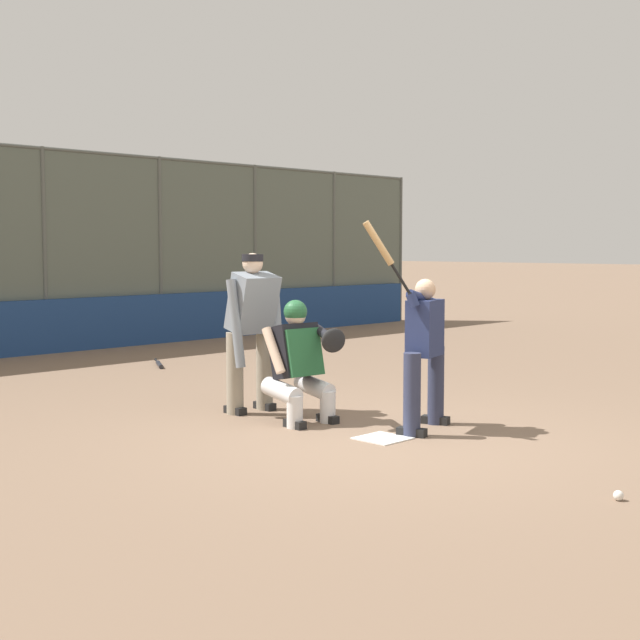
# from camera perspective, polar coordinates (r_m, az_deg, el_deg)

# --- Properties ---
(ground_plane) EXTENTS (160.00, 160.00, 0.00)m
(ground_plane) POSITION_cam_1_polar(r_m,az_deg,el_deg) (8.43, 4.02, -7.60)
(ground_plane) COLOR #7A604C
(home_plate_marker) EXTENTS (0.43, 0.43, 0.01)m
(home_plate_marker) POSITION_cam_1_polar(r_m,az_deg,el_deg) (8.43, 4.02, -7.56)
(home_plate_marker) COLOR white
(home_plate_marker) RESTS_ON ground_plane
(batter_at_plate) EXTENTS (1.07, 0.53, 2.04)m
(batter_at_plate) POSITION_cam_1_polar(r_m,az_deg,el_deg) (8.73, 6.65, -1.81)
(batter_at_plate) COLOR #2D334C
(batter_at_plate) RESTS_ON ground_plane
(catcher_behind_plate) EXTENTS (0.67, 0.80, 1.26)m
(catcher_behind_plate) POSITION_cam_1_polar(r_m,az_deg,el_deg) (9.07, -1.27, -2.54)
(catcher_behind_plate) COLOR silver
(catcher_behind_plate) RESTS_ON ground_plane
(umpire_home) EXTENTS (0.70, 0.45, 1.73)m
(umpire_home) POSITION_cam_1_polar(r_m,az_deg,el_deg) (9.63, -4.36, -0.46)
(umpire_home) COLOR gray
(umpire_home) RESTS_ON ground_plane
(spare_bat_near_backstop) EXTENTS (0.50, 0.82, 0.07)m
(spare_bat_near_backstop) POSITION_cam_1_polar(r_m,az_deg,el_deg) (13.62, -10.26, -2.79)
(spare_bat_near_backstop) COLOR black
(spare_bat_near_backstop) RESTS_ON ground_plane
(spare_bat_by_padding) EXTENTS (0.85, 0.21, 0.07)m
(spare_bat_by_padding) POSITION_cam_1_polar(r_m,az_deg,el_deg) (18.24, -1.20, -0.83)
(spare_bat_by_padding) COLOR black
(spare_bat_by_padding) RESTS_ON ground_plane
(baseball_loose) EXTENTS (0.07, 0.07, 0.07)m
(baseball_loose) POSITION_cam_1_polar(r_m,az_deg,el_deg) (6.77, 18.56, -10.60)
(baseball_loose) COLOR white
(baseball_loose) RESTS_ON ground_plane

